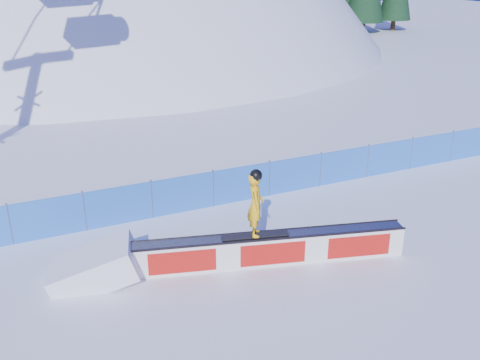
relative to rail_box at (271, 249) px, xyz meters
name	(u,v)px	position (x,y,z in m)	size (l,w,h in m)	color
ground	(378,250)	(2.96, -0.63, -0.42)	(160.00, 160.00, 0.00)	white
snow_hill	(110,218)	(2.96, 41.37, -18.42)	(64.00, 64.00, 64.00)	white
safety_fence	(295,174)	(2.96, 3.87, 0.18)	(22.05, 0.05, 1.30)	blue
rail_box	(271,249)	(0.00, 0.00, 0.00)	(6.98, 2.29, 0.85)	white
snow_ramp	(96,279)	(-4.28, 1.13, -0.42)	(2.06, 1.37, 0.77)	white
snowboarder	(256,204)	(-0.41, 0.11, 1.31)	(1.74, 0.74, 1.79)	black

